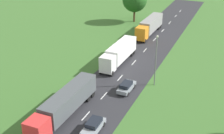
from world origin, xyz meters
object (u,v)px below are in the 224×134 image
object	(u,v)px
truck_lead	(65,104)
truck_second	(119,53)
car_second	(93,126)
truck_third	(150,26)
car_third	(126,87)
tree_oak	(135,0)
lamppost_second	(156,58)

from	to	relation	value
truck_lead	truck_second	xyz separation A→B (m)	(-0.01, 19.92, 0.07)
car_second	truck_third	bearing A→B (deg)	96.90
truck_third	car_third	bearing A→B (deg)	-80.15
truck_second	truck_third	size ratio (longest dim) A/B	0.90
car_second	tree_oak	world-z (taller)	tree_oak
truck_second	tree_oak	distance (m)	28.98
truck_second	tree_oak	size ratio (longest dim) A/B	1.33
car_second	truck_second	bearing A→B (deg)	103.55
truck_second	car_second	distance (m)	22.10
truck_lead	lamppost_second	bearing A→B (deg)	57.94
truck_lead	truck_second	world-z (taller)	truck_second
car_second	tree_oak	xyz separation A→B (m)	(-12.01, 49.32, 5.28)
truck_third	tree_oak	xyz separation A→B (m)	(-7.11, 8.79, 3.91)
car_third	lamppost_second	bearing A→B (deg)	48.63
truck_second	car_second	size ratio (longest dim) A/B	2.89
truck_lead	truck_third	world-z (taller)	truck_third
lamppost_second	truck_third	bearing A→B (deg)	108.86
car_second	lamppost_second	bearing A→B (deg)	76.87
car_second	car_third	distance (m)	11.58
truck_lead	car_third	world-z (taller)	truck_lead
truck_third	car_second	size ratio (longest dim) A/B	3.21
truck_third	tree_oak	size ratio (longest dim) A/B	1.48
truck_lead	tree_oak	distance (m)	48.45
car_third	car_second	bearing A→B (deg)	-90.62
truck_second	car_second	world-z (taller)	truck_second
truck_lead	car_third	bearing A→B (deg)	62.27
car_second	lamppost_second	world-z (taller)	lamppost_second
lamppost_second	tree_oak	world-z (taller)	tree_oak
truck_second	car_third	bearing A→B (deg)	-61.78
truck_third	car_third	size ratio (longest dim) A/B	3.24
car_third	tree_oak	size ratio (longest dim) A/B	0.46
truck_second	car_third	distance (m)	11.27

